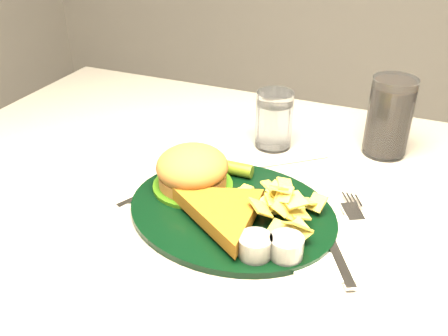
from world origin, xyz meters
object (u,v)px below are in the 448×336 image
(cola_glass, at_px, (389,117))
(dinner_plate, at_px, (232,194))
(fork_napkin, at_px, (336,245))
(water_glass, at_px, (274,120))

(cola_glass, bearing_deg, dinner_plate, -122.49)
(fork_napkin, bearing_deg, dinner_plate, 144.99)
(dinner_plate, xyz_separation_m, cola_glass, (0.18, 0.28, 0.03))
(dinner_plate, height_order, cola_glass, cola_glass)
(water_glass, bearing_deg, dinner_plate, -87.09)
(fork_napkin, bearing_deg, cola_glass, 57.56)
(dinner_plate, bearing_deg, water_glass, 101.44)
(dinner_plate, distance_m, cola_glass, 0.33)
(dinner_plate, height_order, water_glass, water_glass)
(dinner_plate, relative_size, fork_napkin, 1.66)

